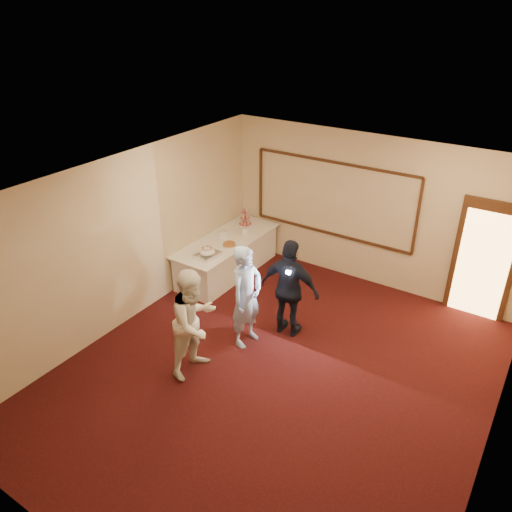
{
  "coord_description": "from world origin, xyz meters",
  "views": [
    {
      "loc": [
        3.01,
        -5.15,
        5.22
      ],
      "look_at": [
        -1.21,
        1.32,
        1.15
      ],
      "focal_mm": 35.0,
      "sensor_mm": 36.0,
      "label": 1
    }
  ],
  "objects": [
    {
      "name": "floor",
      "position": [
        0.0,
        0.0,
        0.0
      ],
      "size": [
        7.0,
        7.0,
        0.0
      ],
      "primitive_type": "plane",
      "color": "black",
      "rests_on": "ground"
    },
    {
      "name": "doorway",
      "position": [
        2.15,
        3.45,
        1.08
      ],
      "size": [
        1.05,
        0.07,
        2.2
      ],
      "color": "black",
      "rests_on": "floor"
    },
    {
      "name": "cupcake_stand",
      "position": [
        -2.63,
        3.05,
        0.91
      ],
      "size": [
        0.27,
        0.27,
        0.39
      ],
      "color": "#C13B58",
      "rests_on": "buffet_table"
    },
    {
      "name": "plate_stack_b",
      "position": [
        -2.33,
        2.63,
        0.84
      ],
      "size": [
        0.17,
        0.17,
        0.14
      ],
      "color": "white",
      "rests_on": "buffet_table"
    },
    {
      "name": "guest",
      "position": [
        -0.38,
        1.07,
        0.88
      ],
      "size": [
        1.06,
        0.5,
        1.76
      ],
      "primitive_type": "imported",
      "rotation": [
        0.0,
        0.0,
        3.21
      ],
      "color": "black",
      "rests_on": "floor"
    },
    {
      "name": "woman",
      "position": [
        -1.11,
        -0.53,
        0.87
      ],
      "size": [
        0.73,
        0.9,
        1.75
      ],
      "primitive_type": "imported",
      "rotation": [
        0.0,
        0.0,
        1.49
      ],
      "color": "white",
      "rests_on": "floor"
    },
    {
      "name": "pavlova_tray",
      "position": [
        -2.37,
        1.39,
        0.85
      ],
      "size": [
        0.4,
        0.54,
        0.19
      ],
      "color": "silver",
      "rests_on": "buffet_table"
    },
    {
      "name": "room_walls",
      "position": [
        0.0,
        0.0,
        2.03
      ],
      "size": [
        6.04,
        7.04,
        3.02
      ],
      "color": "beige",
      "rests_on": "floor"
    },
    {
      "name": "buffet_table",
      "position": [
        -2.51,
        2.2,
        0.39
      ],
      "size": [
        1.01,
        2.56,
        0.77
      ],
      "color": "white",
      "rests_on": "floor"
    },
    {
      "name": "wall_molding",
      "position": [
        -0.8,
        3.47,
        1.6
      ],
      "size": [
        3.45,
        0.04,
        1.55
      ],
      "color": "black",
      "rests_on": "room_walls"
    },
    {
      "name": "tart",
      "position": [
        -2.3,
        2.0,
        0.8
      ],
      "size": [
        0.28,
        0.28,
        0.06
      ],
      "color": "white",
      "rests_on": "buffet_table"
    },
    {
      "name": "plate_stack_a",
      "position": [
        -2.62,
        2.23,
        0.85
      ],
      "size": [
        0.18,
        0.18,
        0.15
      ],
      "color": "white",
      "rests_on": "buffet_table"
    },
    {
      "name": "camera_flash",
      "position": [
        -0.32,
        0.88,
        1.31
      ],
      "size": [
        0.08,
        0.05,
        0.05
      ],
      "primitive_type": "cube",
      "rotation": [
        0.0,
        0.0,
        -0.17
      ],
      "color": "white",
      "rests_on": "guest"
    },
    {
      "name": "man",
      "position": [
        -0.84,
        0.47,
        0.89
      ],
      "size": [
        0.49,
        0.69,
        1.78
      ],
      "primitive_type": "imported",
      "rotation": [
        0.0,
        0.0,
        1.47
      ],
      "color": "#9EBBF4",
      "rests_on": "floor"
    }
  ]
}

